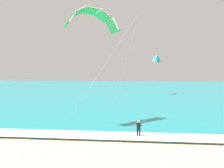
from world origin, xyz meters
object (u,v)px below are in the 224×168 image
(surfboard, at_px, (139,138))
(kite_distant, at_px, (156,58))
(kitesurfer, at_px, (139,128))
(kite_primary, at_px, (92,17))

(surfboard, distance_m, kite_distant, 42.39)
(kitesurfer, distance_m, kite_primary, 13.81)
(kite_primary, height_order, kite_distant, kite_primary)
(kite_distant, bearing_deg, kitesurfer, -95.92)
(kitesurfer, relative_size, kite_primary, 0.14)
(surfboard, height_order, kitesurfer, kitesurfer)
(surfboard, relative_size, kite_distant, 0.33)
(surfboard, xyz_separation_m, kitesurfer, (0.00, 0.02, 0.91))
(surfboard, distance_m, kite_primary, 14.58)
(kite_primary, bearing_deg, surfboard, -44.33)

